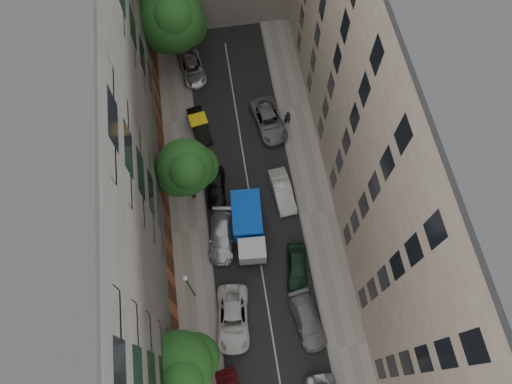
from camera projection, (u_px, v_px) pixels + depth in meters
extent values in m
plane|color=#4C4C49|center=(254.00, 222.00, 38.75)|extent=(120.00, 120.00, 0.00)
cube|color=black|center=(254.00, 222.00, 38.74)|extent=(8.00, 44.00, 0.02)
cube|color=gray|center=(189.00, 231.00, 38.33)|extent=(3.00, 44.00, 0.15)
cube|color=gray|center=(317.00, 213.00, 39.02)|extent=(3.00, 44.00, 0.15)
cube|color=#484543|center=(82.00, 191.00, 28.95)|extent=(8.00, 44.00, 20.00)
cube|color=#C3B097|center=(417.00, 146.00, 30.32)|extent=(8.00, 44.00, 20.00)
cube|color=black|center=(249.00, 231.00, 37.78)|extent=(2.64, 5.92, 0.32)
cube|color=#A5A8AA|center=(252.00, 251.00, 36.08)|extent=(2.25, 1.85, 1.82)
cube|color=blue|center=(247.00, 216.00, 37.15)|extent=(2.61, 4.00, 1.93)
cylinder|color=black|center=(240.00, 257.00, 37.02)|extent=(0.30, 0.90, 0.90)
cylinder|color=black|center=(265.00, 253.00, 37.15)|extent=(0.30, 0.90, 0.90)
cylinder|color=black|center=(234.00, 215.00, 38.54)|extent=(0.30, 0.90, 0.90)
cylinder|color=black|center=(258.00, 211.00, 38.67)|extent=(0.30, 0.90, 0.90)
imported|color=silver|center=(233.00, 319.00, 34.73)|extent=(2.97, 5.47, 1.46)
imported|color=#B9BABE|center=(222.00, 236.00, 37.49)|extent=(2.73, 5.11, 1.41)
imported|color=black|center=(216.00, 187.00, 39.34)|extent=(1.98, 4.08, 1.34)
imported|color=black|center=(199.00, 126.00, 41.95)|extent=(2.07, 4.19, 1.32)
imported|color=#BAB9BE|center=(192.00, 68.00, 44.69)|extent=(2.73, 4.93, 1.31)
imported|color=slate|center=(308.00, 321.00, 34.72)|extent=(2.58, 4.89, 1.35)
imported|color=black|center=(297.00, 267.00, 36.41)|extent=(2.27, 4.31, 1.40)
imported|color=silver|center=(282.00, 191.00, 39.15)|extent=(1.92, 4.47, 1.43)
imported|color=slate|center=(269.00, 120.00, 42.10)|extent=(3.22, 5.56, 1.46)
cylinder|color=#382619|center=(188.00, 370.00, 32.43)|extent=(0.36, 0.36, 2.84)
cylinder|color=#382619|center=(183.00, 368.00, 30.22)|extent=(0.24, 0.24, 2.03)
sphere|color=#194818|center=(179.00, 366.00, 28.41)|extent=(4.43, 4.43, 4.43)
sphere|color=#194818|center=(194.00, 358.00, 29.52)|extent=(3.33, 3.33, 3.33)
sphere|color=#194818|center=(170.00, 377.00, 28.68)|extent=(3.10, 3.10, 3.10)
sphere|color=#194818|center=(180.00, 379.00, 27.14)|extent=(2.88, 2.88, 2.88)
cylinder|color=#382619|center=(192.00, 190.00, 38.34)|extent=(0.36, 0.36, 2.68)
cylinder|color=#382619|center=(189.00, 178.00, 36.25)|extent=(0.24, 0.24, 1.92)
sphere|color=#194818|center=(185.00, 167.00, 34.54)|extent=(4.40, 4.40, 4.40)
sphere|color=#194818|center=(198.00, 166.00, 35.60)|extent=(3.30, 3.30, 3.30)
sphere|color=#194818|center=(178.00, 177.00, 34.78)|extent=(3.08, 3.08, 3.08)
sphere|color=#194818|center=(187.00, 170.00, 33.32)|extent=(2.86, 2.86, 2.86)
cylinder|color=#382619|center=(180.00, 58.00, 43.90)|extent=(0.36, 0.36, 3.09)
cylinder|color=#382619|center=(176.00, 38.00, 41.49)|extent=(0.24, 0.24, 2.20)
sphere|color=#194818|center=(172.00, 20.00, 39.53)|extent=(5.72, 5.72, 5.72)
sphere|color=#194818|center=(183.00, 25.00, 40.71)|extent=(4.29, 4.29, 4.29)
sphere|color=#194818|center=(165.00, 31.00, 39.84)|extent=(4.00, 4.00, 4.00)
sphere|color=#194818|center=(172.00, 17.00, 38.17)|extent=(3.72, 3.72, 3.72)
cylinder|color=#185628|center=(191.00, 288.00, 33.50)|extent=(0.14, 0.14, 5.55)
sphere|color=silver|center=(185.00, 278.00, 30.89)|extent=(0.36, 0.36, 0.36)
imported|color=black|center=(287.00, 118.00, 41.83)|extent=(0.71, 0.51, 1.82)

